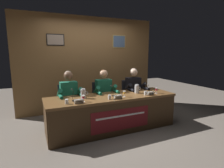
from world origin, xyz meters
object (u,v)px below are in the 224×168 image
object	(u,v)px
panelist_center	(105,92)
chair_right	(131,98)
water_cup_left	(67,102)
microphone_center	(113,92)
chair_center	(102,101)
chair_left	(68,105)
juice_glass_right	(157,90)
water_pitcher_left_side	(83,94)
nameplate_right	(151,93)
microphone_left	(73,97)
microphone_right	(148,90)
water_pitcher_right_side	(137,89)
conference_table	(114,107)
panelist_left	(70,95)
juice_glass_left	(83,97)
water_cup_right	(145,93)
panelist_right	(135,89)
nameplate_left	(79,101)
water_cup_center	(110,97)
nameplate_center	(118,97)
juice_glass_center	(124,93)

from	to	relation	value
panelist_center	chair_right	distance (m)	0.88
water_cup_left	microphone_center	size ratio (longest dim) A/B	0.39
water_cup_left	chair_center	world-z (taller)	chair_center
chair_left	juice_glass_right	bearing A→B (deg)	-24.48
water_pitcher_left_side	nameplate_right	bearing A→B (deg)	-13.45
chair_left	microphone_left	world-z (taller)	microphone_left
juice_glass_right	microphone_right	world-z (taller)	microphone_right
water_pitcher_right_side	chair_center	bearing A→B (deg)	135.69
water_cup_left	water_pitcher_left_side	bearing A→B (deg)	35.49
chair_right	conference_table	bearing A→B (deg)	-138.90
panelist_left	chair_center	size ratio (longest dim) A/B	1.36
panelist_left	juice_glass_left	size ratio (longest dim) A/B	10.02
water_cup_right	water_cup_left	bearing A→B (deg)	179.63
microphone_left	chair_center	xyz separation A→B (m)	(0.84, 0.67, -0.35)
chair_right	panelist_right	xyz separation A→B (m)	(0.00, -0.20, 0.28)
conference_table	juice_glass_left	bearing A→B (deg)	-170.11
water_cup_right	water_pitcher_left_side	xyz separation A→B (m)	(-1.29, 0.28, 0.06)
nameplate_left	water_cup_right	distance (m)	1.46
water_cup_center	juice_glass_right	world-z (taller)	juice_glass_right
juice_glass_left	panelist_center	size ratio (longest dim) A/B	0.10
microphone_left	juice_glass_right	size ratio (longest dim) A/B	1.74
chair_right	panelist_center	bearing A→B (deg)	-166.15
nameplate_center	conference_table	bearing A→B (deg)	89.28
panelist_left	nameplate_center	size ratio (longest dim) A/B	7.42
microphone_left	panelist_center	bearing A→B (deg)	29.31
chair_left	juice_glass_left	bearing A→B (deg)	-81.32
nameplate_left	chair_right	distance (m)	1.87
chair_center	water_cup_right	bearing A→B (deg)	-51.73
water_pitcher_right_side	juice_glass_center	bearing A→B (deg)	-154.50
microphone_center	juice_glass_center	bearing A→B (deg)	-47.17
nameplate_left	juice_glass_right	xyz separation A→B (m)	(1.78, 0.09, 0.05)
water_cup_left	juice_glass_right	distance (m)	1.98
chair_center	chair_right	distance (m)	0.81
nameplate_left	water_pitcher_left_side	bearing A→B (deg)	62.64
water_pitcher_right_side	water_cup_right	bearing A→B (deg)	-77.21
chair_left	juice_glass_left	world-z (taller)	chair_left
water_cup_left	water_cup_right	distance (m)	1.67
nameplate_left	microphone_center	size ratio (longest dim) A/B	0.77
microphone_right	water_pitcher_right_side	world-z (taller)	microphone_right
chair_center	juice_glass_center	world-z (taller)	chair_center
conference_table	juice_glass_left	size ratio (longest dim) A/B	22.06
chair_center	nameplate_right	distance (m)	1.23
nameplate_left	water_pitcher_right_side	size ratio (longest dim) A/B	0.79
water_cup_right	nameplate_center	bearing A→B (deg)	-175.95
nameplate_right	chair_right	bearing A→B (deg)	87.69
chair_left	chair_right	size ratio (longest dim) A/B	1.00
panelist_center	chair_right	xyz separation A→B (m)	(0.81, 0.20, -0.28)
nameplate_center	juice_glass_right	bearing A→B (deg)	4.68
panelist_left	microphone_center	bearing A→B (deg)	-27.11
juice_glass_center	microphone_right	bearing A→B (deg)	10.05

